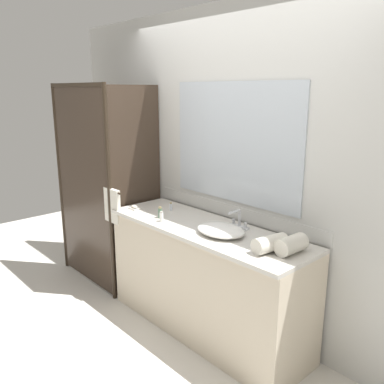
{
  "coord_description": "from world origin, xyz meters",
  "views": [
    {
      "loc": [
        2.14,
        -2.1,
        1.94
      ],
      "look_at": [
        -0.15,
        0.0,
        1.15
      ],
      "focal_mm": 37.84,
      "sensor_mm": 36.0,
      "label": 1
    }
  ],
  "objects": [
    {
      "name": "sink_basin",
      "position": [
        0.2,
        -0.04,
        0.93
      ],
      "size": [
        0.39,
        0.3,
        0.07
      ],
      "primitive_type": "ellipsoid",
      "color": "white",
      "rests_on": "vanity_cabinet"
    },
    {
      "name": "ground_plane",
      "position": [
        0.0,
        0.0,
        0.0
      ],
      "size": [
        8.0,
        8.0,
        0.0
      ],
      "primitive_type": "plane",
      "color": "silver"
    },
    {
      "name": "amenity_bottle_body_wash",
      "position": [
        -0.52,
        0.08,
        0.93
      ],
      "size": [
        0.02,
        0.02,
        0.07
      ],
      "color": "silver",
      "rests_on": "vanity_cabinet"
    },
    {
      "name": "amenity_bottle_conditioner",
      "position": [
        -0.41,
        -0.12,
        0.95
      ],
      "size": [
        0.03,
        0.03,
        0.1
      ],
      "color": "#4C7056",
      "rests_on": "vanity_cabinet"
    },
    {
      "name": "rolled_towel_middle",
      "position": [
        0.65,
        -0.04,
        0.96
      ],
      "size": [
        0.15,
        0.26,
        0.11
      ],
      "primitive_type": "cylinder",
      "rotation": [
        1.57,
        0.0,
        -0.19
      ],
      "color": "silver",
      "rests_on": "vanity_cabinet"
    },
    {
      "name": "faucet",
      "position": [
        0.2,
        0.16,
        0.95
      ],
      "size": [
        0.17,
        0.15,
        0.15
      ],
      "color": "silver",
      "rests_on": "vanity_cabinet"
    },
    {
      "name": "amenity_bottle_lotion",
      "position": [
        -0.33,
        -0.17,
        0.94
      ],
      "size": [
        0.03,
        0.03,
        0.08
      ],
      "color": "white",
      "rests_on": "vanity_cabinet"
    },
    {
      "name": "shower_enclosure",
      "position": [
        -1.28,
        -0.19,
        1.02
      ],
      "size": [
        1.2,
        0.59,
        2.0
      ],
      "color": "#2D2319",
      "rests_on": "ground_plane"
    },
    {
      "name": "wall_back_with_mirror",
      "position": [
        0.0,
        0.34,
        1.3
      ],
      "size": [
        4.4,
        0.06,
        2.6
      ],
      "color": "silver",
      "rests_on": "ground_plane"
    },
    {
      "name": "soap_dish",
      "position": [
        -0.76,
        -0.13,
        0.91
      ],
      "size": [
        0.1,
        0.07,
        0.04
      ],
      "color": "silver",
      "rests_on": "vanity_cabinet"
    },
    {
      "name": "vanity_cabinet",
      "position": [
        0.0,
        0.01,
        0.45
      ],
      "size": [
        1.8,
        0.58,
        0.9
      ],
      "color": "beige",
      "rests_on": "ground_plane"
    },
    {
      "name": "rolled_towel_near_edge",
      "position": [
        0.76,
        0.04,
        0.96
      ],
      "size": [
        0.13,
        0.23,
        0.12
      ],
      "primitive_type": "cylinder",
      "rotation": [
        1.57,
        0.0,
        -0.05
      ],
      "color": "silver",
      "rests_on": "vanity_cabinet"
    }
  ]
}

